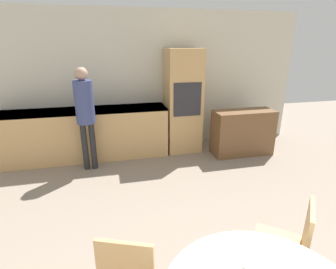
% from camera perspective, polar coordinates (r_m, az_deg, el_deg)
% --- Properties ---
extents(wall_back, '(6.56, 0.05, 2.60)m').
position_cam_1_polar(wall_back, '(5.10, -6.91, 11.19)').
color(wall_back, beige).
rests_on(wall_back, ground_plane).
extents(kitchen_counter, '(2.90, 0.60, 0.91)m').
position_cam_1_polar(kitchen_counter, '(4.94, -17.39, 0.22)').
color(kitchen_counter, tan).
rests_on(kitchen_counter, ground_plane).
extents(oven_unit, '(0.64, 0.59, 1.92)m').
position_cam_1_polar(oven_unit, '(5.00, 3.23, 7.18)').
color(oven_unit, tan).
rests_on(oven_unit, ground_plane).
extents(sideboard, '(1.12, 0.45, 0.84)m').
position_cam_1_polar(sideboard, '(5.11, 15.93, 0.43)').
color(sideboard, brown).
rests_on(sideboard, ground_plane).
extents(chair_far_right, '(0.56, 0.56, 0.86)m').
position_cam_1_polar(chair_far_right, '(2.48, 25.09, -20.73)').
color(chair_far_right, tan).
rests_on(chair_far_right, ground_plane).
extents(person_standing, '(0.29, 0.29, 1.67)m').
position_cam_1_polar(person_standing, '(4.32, -17.65, 5.56)').
color(person_standing, '#262628').
rests_on(person_standing, ground_plane).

